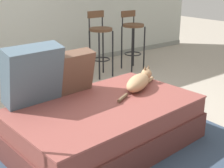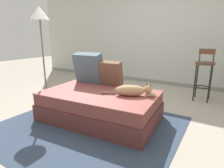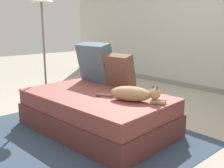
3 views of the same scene
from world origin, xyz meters
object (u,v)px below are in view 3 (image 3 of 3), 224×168
(floor_lamp, at_px, (41,5))
(couch, at_px, (97,111))
(throw_pillow_middle, at_px, (119,70))
(cat, at_px, (134,94))
(throw_pillow_corner, at_px, (95,62))

(floor_lamp, bearing_deg, couch, -0.37)
(couch, relative_size, throw_pillow_middle, 4.26)
(floor_lamp, bearing_deg, cat, 2.97)
(cat, bearing_deg, couch, -168.91)
(throw_pillow_middle, bearing_deg, throw_pillow_corner, -175.55)
(couch, bearing_deg, floor_lamp, 179.63)
(couch, height_order, floor_lamp, floor_lamp)
(throw_pillow_corner, height_order, cat, throw_pillow_corner)
(couch, xyz_separation_m, throw_pillow_corner, (-0.49, 0.38, 0.47))
(throw_pillow_middle, distance_m, cat, 0.65)
(couch, distance_m, cat, 0.57)
(throw_pillow_middle, relative_size, floor_lamp, 0.24)
(throw_pillow_corner, distance_m, throw_pillow_middle, 0.42)
(throw_pillow_corner, relative_size, throw_pillow_middle, 1.28)
(throw_pillow_middle, bearing_deg, couch, -79.79)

